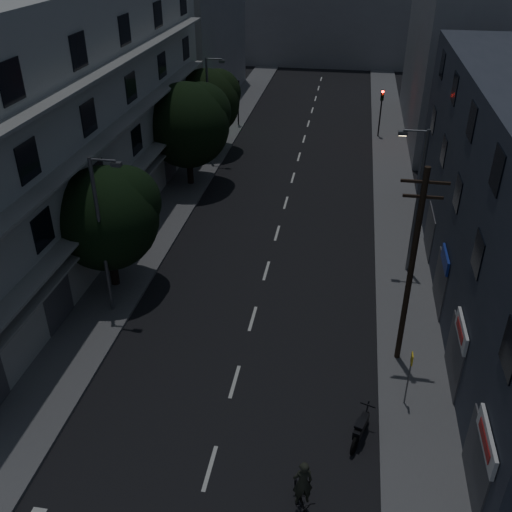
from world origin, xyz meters
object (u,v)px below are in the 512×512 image
(utility_pole, at_px, (412,266))
(motorcycle, at_px, (360,429))
(cyclist, at_px, (302,495))
(bus_stop_sign, at_px, (410,370))

(utility_pole, bearing_deg, motorcycle, -108.07)
(motorcycle, bearing_deg, cyclist, -101.27)
(cyclist, bearing_deg, bus_stop_sign, 37.34)
(motorcycle, bearing_deg, bus_stop_sign, 67.37)
(motorcycle, relative_size, cyclist, 0.86)
(utility_pole, xyz_separation_m, cyclist, (-3.47, -8.24, -4.09))
(utility_pole, relative_size, bus_stop_sign, 3.56)
(bus_stop_sign, xyz_separation_m, cyclist, (-3.63, -5.42, -1.11))
(bus_stop_sign, bearing_deg, utility_pole, 93.22)
(motorcycle, distance_m, cyclist, 3.87)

